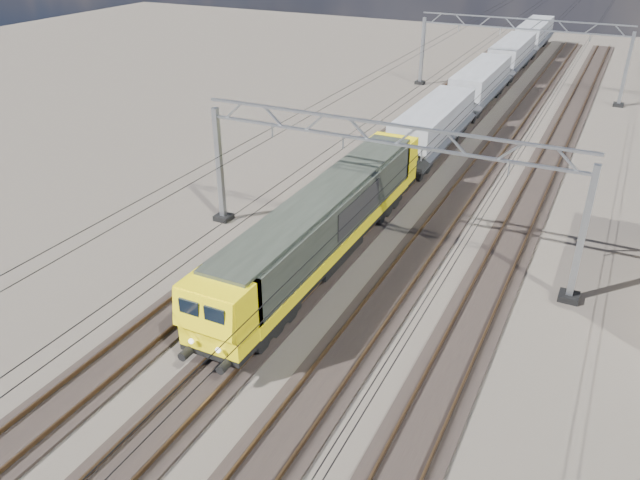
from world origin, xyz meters
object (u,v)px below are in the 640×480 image
at_px(catenary_gantry_far, 519,54).
at_px(hopper_wagon_third, 512,54).
at_px(catenary_gantry_mid, 379,186).
at_px(hopper_wagon_fourth, 534,34).
at_px(locomotive, 326,222).
at_px(hopper_wagon_lead, 433,126).
at_px(hopper_wagon_mid, 481,83).

bearing_deg(catenary_gantry_far, hopper_wagon_third, 103.72).
relative_size(catenary_gantry_mid, hopper_wagon_fourth, 1.53).
distance_m(locomotive, hopper_wagon_fourth, 60.30).
height_order(catenary_gantry_mid, hopper_wagon_third, catenary_gantry_mid).
distance_m(locomotive, hopper_wagon_third, 46.10).
bearing_deg(catenary_gantry_mid, catenary_gantry_far, 90.00).
bearing_deg(catenary_gantry_far, hopper_wagon_fourth, 95.10).
bearing_deg(hopper_wagon_third, catenary_gantry_mid, -87.41).
height_order(locomotive, hopper_wagon_lead, locomotive).
height_order(catenary_gantry_far, locomotive, catenary_gantry_far).
bearing_deg(hopper_wagon_mid, catenary_gantry_far, 71.57).
bearing_deg(catenary_gantry_far, hopper_wagon_mid, -108.43).
distance_m(catenary_gantry_far, hopper_wagon_third, 8.60).
height_order(hopper_wagon_lead, hopper_wagon_mid, same).
distance_m(catenary_gantry_mid, hopper_wagon_lead, 16.01).
bearing_deg(locomotive, catenary_gantry_mid, 43.52).
xyz_separation_m(catenary_gantry_mid, locomotive, (-2.00, -1.90, -1.58)).
relative_size(catenary_gantry_far, hopper_wagon_mid, 1.53).
distance_m(catenary_gantry_mid, locomotive, 3.18).
bearing_deg(hopper_wagon_fourth, catenary_gantry_mid, -88.04).
bearing_deg(locomotive, hopper_wagon_mid, 90.00).
bearing_deg(hopper_wagon_fourth, hopper_wagon_third, -90.00).
xyz_separation_m(catenary_gantry_far, hopper_wagon_lead, (-2.00, -20.20, -1.67)).
distance_m(hopper_wagon_third, hopper_wagon_fourth, 14.20).
distance_m(hopper_wagon_lead, hopper_wagon_fourth, 42.60).
bearing_deg(hopper_wagon_mid, hopper_wagon_fourth, 90.00).
bearing_deg(catenary_gantry_far, catenary_gantry_mid, -90.00).
relative_size(locomotive, hopper_wagon_fourth, 1.62).
distance_m(locomotive, hopper_wagon_mid, 31.90).
bearing_deg(hopper_wagon_lead, locomotive, -90.00).
bearing_deg(hopper_wagon_lead, hopper_wagon_mid, 90.00).
bearing_deg(hopper_wagon_lead, catenary_gantry_far, 84.35).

